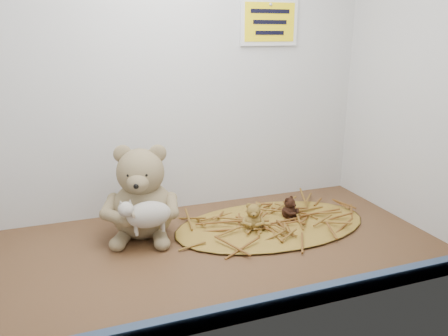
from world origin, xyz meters
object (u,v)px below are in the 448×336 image
object	(u,v)px
main_teddy	(142,191)
toy_lamb	(149,215)
mini_teddy_tan	(253,215)
mini_teddy_brown	(289,207)

from	to	relation	value
main_teddy	toy_lamb	world-z (taller)	main_teddy
mini_teddy_tan	toy_lamb	bearing A→B (deg)	-157.24
main_teddy	toy_lamb	distance (cm)	9.36
toy_lamb	mini_teddy_tan	distance (cm)	28.51
main_teddy	toy_lamb	bearing A→B (deg)	-72.60
toy_lamb	mini_teddy_brown	distance (cm)	41.44
main_teddy	mini_teddy_brown	world-z (taller)	main_teddy
toy_lamb	mini_teddy_tan	xyz separation A→B (cm)	(28.14, 0.48, -4.53)
main_teddy	mini_teddy_brown	distance (cm)	41.97
toy_lamb	mini_teddy_tan	size ratio (longest dim) A/B	1.88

